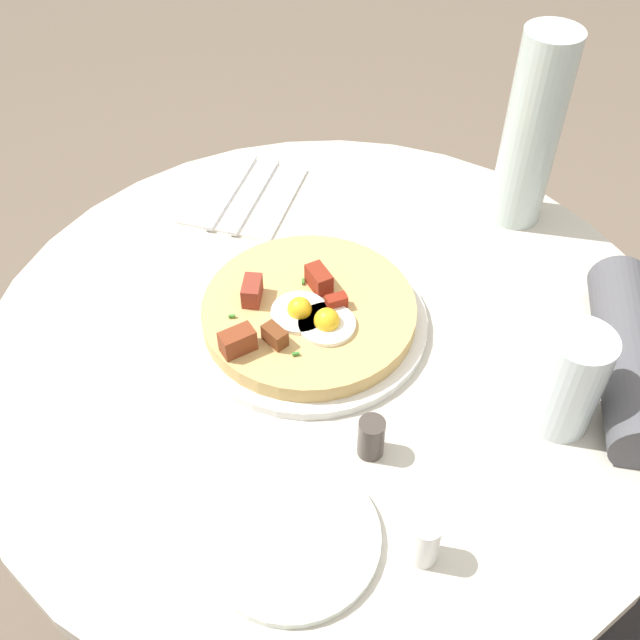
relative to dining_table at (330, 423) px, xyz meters
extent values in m
plane|color=#6B5B4C|center=(0.00, 0.00, -0.56)|extent=(6.00, 6.00, 0.00)
cylinder|color=beige|center=(0.00, 0.00, 0.16)|extent=(0.84, 0.84, 0.03)
cylinder|color=#333338|center=(0.00, 0.00, -0.21)|extent=(0.10, 0.10, 0.70)
cylinder|color=#333338|center=(0.00, 0.00, -0.55)|extent=(0.38, 0.38, 0.02)
cylinder|color=#4C4C51|center=(0.21, -0.26, 0.20)|extent=(0.25, 0.22, 0.07)
cylinder|color=white|center=(-0.01, 0.03, 0.18)|extent=(0.28, 0.28, 0.01)
cylinder|color=tan|center=(-0.01, 0.03, 0.20)|extent=(0.25, 0.25, 0.02)
cylinder|color=white|center=(-0.02, 0.03, 0.21)|extent=(0.07, 0.07, 0.01)
sphere|color=yellow|center=(-0.02, 0.03, 0.22)|extent=(0.03, 0.03, 0.03)
cylinder|color=white|center=(-0.01, -0.01, 0.21)|extent=(0.07, 0.07, 0.01)
sphere|color=yellow|center=(-0.01, -0.01, 0.22)|extent=(0.03, 0.03, 0.03)
cube|color=maroon|center=(0.02, 0.01, 0.22)|extent=(0.03, 0.02, 0.02)
cube|color=maroon|center=(0.02, 0.05, 0.22)|extent=(0.03, 0.04, 0.03)
cube|color=brown|center=(-0.07, 0.02, 0.22)|extent=(0.02, 0.03, 0.02)
cube|color=maroon|center=(-0.05, 0.09, 0.22)|extent=(0.04, 0.04, 0.03)
cube|color=brown|center=(-0.11, 0.03, 0.22)|extent=(0.04, 0.03, 0.03)
cube|color=#387F2D|center=(0.01, 0.07, 0.21)|extent=(0.01, 0.01, 0.00)
cube|color=#387F2D|center=(-0.02, 0.01, 0.21)|extent=(0.01, 0.01, 0.00)
cube|color=#387F2D|center=(-0.01, 0.04, 0.21)|extent=(0.01, 0.01, 0.00)
cube|color=#387F2D|center=(-0.05, 0.08, 0.21)|extent=(0.01, 0.00, 0.00)
cube|color=#387F2D|center=(-0.07, -0.02, 0.21)|extent=(0.01, 0.01, 0.00)
cube|color=#387F2D|center=(-0.08, 0.08, 0.21)|extent=(0.01, 0.01, 0.00)
cylinder|color=silver|center=(-0.20, -0.17, 0.18)|extent=(0.17, 0.17, 0.01)
cube|color=white|center=(0.09, 0.29, 0.17)|extent=(0.22, 0.21, 0.00)
cube|color=silver|center=(0.10, 0.27, 0.18)|extent=(0.16, 0.10, 0.00)
cube|color=silver|center=(0.09, 0.30, 0.18)|extent=(0.16, 0.10, 0.00)
cylinder|color=silver|center=(0.10, -0.25, 0.24)|extent=(0.07, 0.07, 0.13)
cylinder|color=silver|center=(0.35, 0.00, 0.31)|extent=(0.07, 0.07, 0.27)
cylinder|color=white|center=(-0.13, -0.26, 0.20)|extent=(0.03, 0.03, 0.06)
cylinder|color=#3F3833|center=(-0.08, -0.14, 0.20)|extent=(0.03, 0.03, 0.05)
camera|label=1|loc=(-0.42, -0.44, 0.84)|focal=42.64mm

